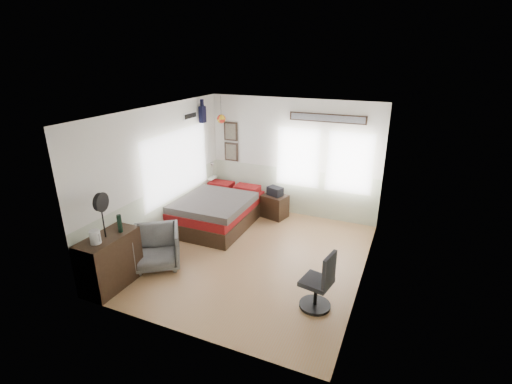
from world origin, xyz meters
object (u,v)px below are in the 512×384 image
at_px(dresser, 110,261).
at_px(task_chair, 319,286).
at_px(bed, 217,210).
at_px(armchair, 157,248).
at_px(nightstand, 275,206).

height_order(dresser, task_chair, task_chair).
bearing_deg(task_chair, bed, 155.77).
relative_size(bed, task_chair, 2.22).
xyz_separation_m(armchair, task_chair, (2.96, -0.01, 0.02)).
xyz_separation_m(nightstand, task_chair, (1.78, -2.84, 0.12)).
height_order(bed, armchair, armchair).
xyz_separation_m(dresser, armchair, (0.31, 0.79, -0.09)).
distance_m(bed, dresser, 2.79).
bearing_deg(armchair, dresser, -146.18).
bearing_deg(dresser, bed, 80.91).
distance_m(bed, task_chair, 3.45).
xyz_separation_m(bed, armchair, (-0.13, -1.96, 0.03)).
relative_size(bed, dresser, 2.11).
bearing_deg(armchair, nightstand, 32.50).
distance_m(armchair, nightstand, 3.06).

